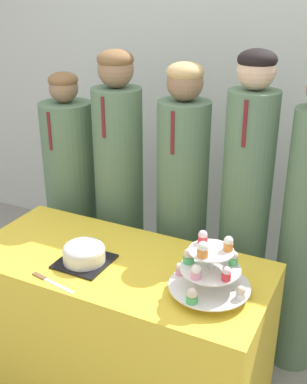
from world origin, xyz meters
name	(u,v)px	position (x,y,z in m)	size (l,w,h in m)	color
wall_back	(227,76)	(0.00, 1.79, 1.35)	(9.00, 0.06, 2.70)	silver
table	(120,325)	(0.00, 0.32, 0.37)	(1.42, 0.64, 0.74)	yellow
round_cake	(84,253)	(-0.13, 0.24, 0.79)	(0.23, 0.23, 0.11)	black
cake_knife	(46,280)	(-0.20, 0.05, 0.74)	(0.24, 0.06, 0.01)	silver
cupcake_stand	(209,269)	(0.47, 0.26, 0.86)	(0.34, 0.34, 0.27)	silver
student_0	(72,198)	(-0.68, 0.91, 0.68)	(0.31, 0.32, 1.46)	#567556
student_1	(119,194)	(-0.33, 0.91, 0.78)	(0.28, 0.28, 1.60)	#567556
student_2	(182,211)	(0.07, 0.91, 0.75)	(0.28, 0.28, 1.56)	#567556
student_3	(244,215)	(0.42, 0.91, 0.80)	(0.25, 0.26, 1.65)	#567556
student_4	(307,233)	(0.74, 0.91, 0.77)	(0.26, 0.26, 1.59)	#567556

